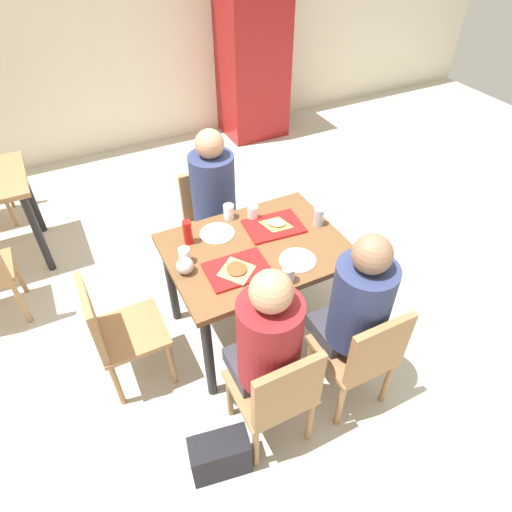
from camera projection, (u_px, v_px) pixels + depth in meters
The scene contains 25 objects.
ground_plane at pixel (256, 327), 3.21m from camera, with size 10.00×10.00×0.02m, color beige.
back_wall at pixel (114, 15), 4.40m from camera, with size 10.00×0.10×2.80m, color beige.
main_table at pixel (256, 260), 2.76m from camera, with size 1.09×0.81×0.77m.
chair_near_left at pixel (278, 393), 2.26m from camera, with size 0.40×0.40×0.83m.
chair_near_right at pixel (363, 354), 2.44m from camera, with size 0.40×0.40×0.83m.
chair_far_side at pixel (210, 216), 3.41m from camera, with size 0.40×0.40×0.83m.
chair_left_end at pixel (115, 330), 2.57m from camera, with size 0.40×0.40×0.83m.
person_in_red at pixel (266, 344), 2.19m from camera, with size 0.32×0.42×1.24m.
person_in_brown_jacket at pixel (355, 307), 2.37m from camera, with size 0.32×0.42×1.24m.
person_far_side at pixel (215, 198), 3.15m from camera, with size 0.32×0.42×1.24m.
tray_red_near at pixel (238, 270), 2.52m from camera, with size 0.36×0.26×0.02m, color red.
tray_red_far at pixel (274, 226), 2.83m from camera, with size 0.36×0.26×0.02m, color red.
paper_plate_center at pixel (217, 233), 2.78m from camera, with size 0.22×0.22×0.01m, color white.
paper_plate_near_edge at pixel (298, 260), 2.59m from camera, with size 0.22×0.22×0.01m, color white.
pizza_slice_a at pixel (237, 269), 2.50m from camera, with size 0.19×0.20×0.02m.
pizza_slice_b at pixel (276, 223), 2.82m from camera, with size 0.21×0.20×0.02m.
plastic_cup_a at pixel (229, 212), 2.88m from camera, with size 0.07×0.07×0.10m, color white.
plastic_cup_b at pixel (288, 275), 2.43m from camera, with size 0.07×0.07×0.10m, color white.
plastic_cup_c at pixel (185, 256), 2.55m from camera, with size 0.07×0.07×0.10m, color white.
plastic_cup_d at pixel (253, 213), 2.87m from camera, with size 0.07×0.07×0.10m, color white.
soda_can at pixel (319, 217), 2.82m from camera, with size 0.07×0.07×0.12m, color #B7BCC6.
condiment_bottle at pixel (188, 232), 2.67m from camera, with size 0.06×0.06×0.16m, color red.
foil_bundle at pixel (185, 266), 2.49m from camera, with size 0.10×0.10×0.10m, color silver.
handbag at pixel (220, 455), 2.36m from camera, with size 0.32×0.16×0.28m, color black.
drink_fridge at pixel (253, 52), 4.93m from camera, with size 0.70×0.60×1.90m, color maroon.
Camera 1 is at (-0.92, -1.83, 2.51)m, focal length 30.72 mm.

